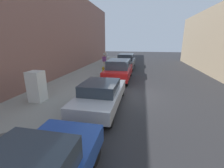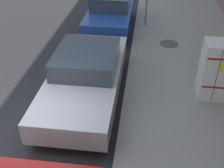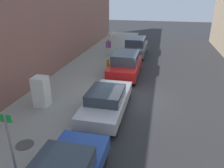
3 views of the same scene
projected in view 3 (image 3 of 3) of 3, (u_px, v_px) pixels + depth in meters
ground_plane at (132, 98)px, 12.84m from camera, size 80.00×80.00×0.00m
sidewalk_slab at (67, 90)px, 13.66m from camera, size 4.08×44.00×0.17m
building_facade_near at (16, 23)px, 12.71m from camera, size 1.63×39.60×8.21m
discarded_refrigerator at (41, 92)px, 11.29m from camera, size 0.71×0.72×1.60m
manhole_cover at (25, 145)px, 8.55m from camera, size 0.70×0.70×0.02m
street_sign_post at (11, 147)px, 6.22m from camera, size 0.36×0.07×2.58m
fire_hydrant at (108, 64)px, 16.97m from camera, size 0.22×0.22×0.84m
pedestrian_walking_far at (108, 46)px, 20.66m from camera, size 0.44×0.22×1.53m
pedestrian_standing_near at (109, 39)px, 23.40m from camera, size 0.49×0.23×1.71m
parked_sedan_silver at (107, 101)px, 10.91m from camera, size 1.87×4.66×1.37m
parked_suv_red at (126, 64)px, 15.92m from camera, size 1.99×4.57×1.74m
parked_suv_gray at (136, 46)px, 21.20m from camera, size 1.95×4.82×1.77m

